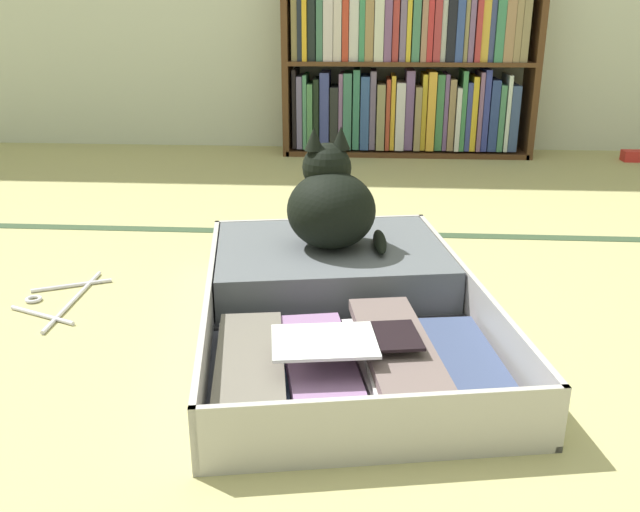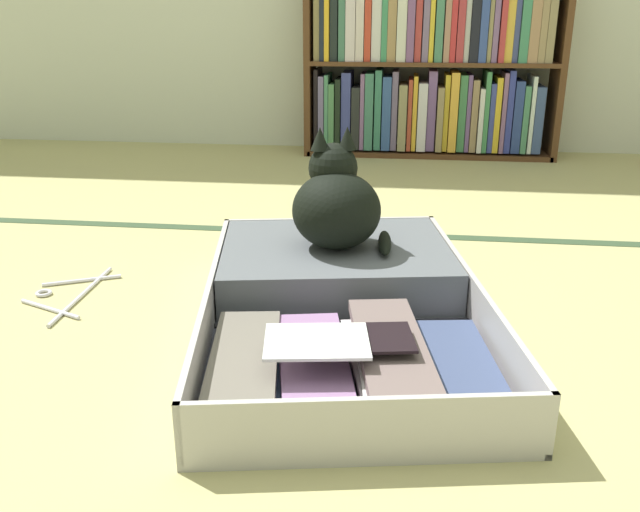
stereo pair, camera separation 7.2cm
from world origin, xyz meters
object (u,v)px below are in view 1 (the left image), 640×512
object	(u,v)px
small_red_pouch	(633,156)
open_suitcase	(337,296)
black_cat	(331,204)
clothes_hanger	(60,300)
bookshelf	(406,67)

from	to	relation	value
small_red_pouch	open_suitcase	bearing A→B (deg)	-126.14
black_cat	clothes_hanger	world-z (taller)	black_cat
bookshelf	open_suitcase	bearing A→B (deg)	-97.16
clothes_hanger	small_red_pouch	bearing A→B (deg)	41.52
bookshelf	black_cat	bearing A→B (deg)	-98.58
bookshelf	black_cat	xyz separation A→B (m)	(-0.27, -1.77, -0.19)
black_cat	small_red_pouch	distance (m)	2.16
open_suitcase	clothes_hanger	bearing A→B (deg)	177.15
bookshelf	small_red_pouch	bearing A→B (deg)	-5.60
bookshelf	clothes_hanger	distance (m)	2.15
open_suitcase	clothes_hanger	xyz separation A→B (m)	(-0.69, 0.03, -0.05)
black_cat	clothes_hanger	bearing A→B (deg)	-169.52
black_cat	small_red_pouch	world-z (taller)	black_cat
small_red_pouch	clothes_hanger	bearing A→B (deg)	-138.48
bookshelf	black_cat	size ratio (longest dim) A/B	4.12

